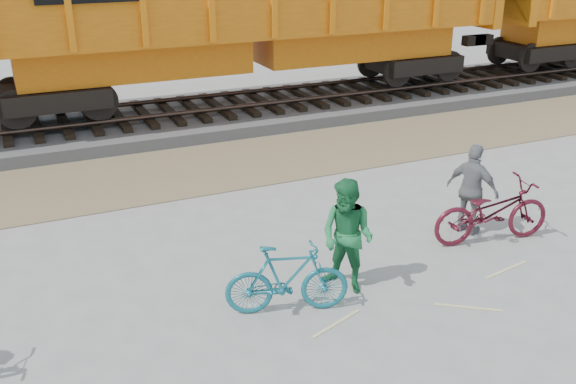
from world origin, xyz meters
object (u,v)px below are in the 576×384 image
object	(u,v)px
hopper_car_center	(250,1)
person_man	(347,236)
person_woman	(472,190)
bicycle_teal	(287,279)
bicycle_maroon	(492,212)

from	to	relation	value
hopper_car_center	person_man	bearing A→B (deg)	-103.24
person_man	person_woman	world-z (taller)	person_man
person_woman	bicycle_teal	bearing A→B (deg)	80.02
hopper_car_center	bicycle_maroon	xyz separation A→B (m)	(0.73, -8.72, -2.48)
bicycle_teal	person_man	bearing A→B (deg)	-61.42
hopper_car_center	bicycle_maroon	world-z (taller)	hopper_car_center
bicycle_teal	person_woman	world-z (taller)	person_woman
hopper_car_center	bicycle_teal	xyz separation A→B (m)	(-3.13, -9.27, -2.51)
bicycle_teal	bicycle_maroon	world-z (taller)	bicycle_maroon
bicycle_teal	person_man	world-z (taller)	person_man
person_woman	person_man	bearing A→B (deg)	81.05
bicycle_maroon	person_man	bearing A→B (deg)	106.84
bicycle_maroon	person_man	size ratio (longest dim) A/B	1.22
bicycle_teal	bicycle_maroon	bearing A→B (deg)	-64.61
hopper_car_center	bicycle_teal	distance (m)	10.10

